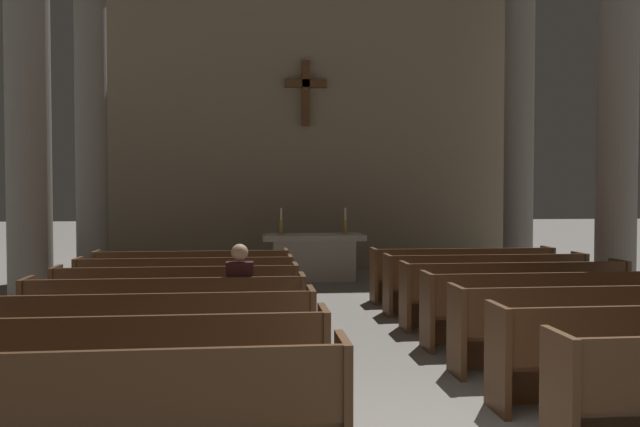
{
  "coord_description": "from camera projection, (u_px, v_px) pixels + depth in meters",
  "views": [
    {
      "loc": [
        -1.39,
        -4.36,
        1.93
      ],
      "look_at": [
        0.0,
        8.48,
        1.5
      ],
      "focal_mm": 36.87,
      "sensor_mm": 36.0,
      "label": 1
    }
  ],
  "objects": [
    {
      "name": "pew_left_row_3",
      "position": [
        153.0,
        338.0,
        6.51
      ],
      "size": [
        3.22,
        0.5,
        0.95
      ],
      "color": "brown",
      "rests_on": "ground"
    },
    {
      "name": "pew_right_row_4",
      "position": [
        551.0,
        309.0,
        8.15
      ],
      "size": [
        3.22,
        0.5,
        0.95
      ],
      "color": "brown",
      "rests_on": "ground"
    },
    {
      "name": "pew_right_row_5",
      "position": [
        515.0,
        294.0,
        9.28
      ],
      "size": [
        3.22,
        0.5,
        0.95
      ],
      "color": "brown",
      "rests_on": "ground"
    },
    {
      "name": "pew_left_row_1",
      "position": [
        102.0,
        416.0,
        4.24
      ],
      "size": [
        3.22,
        0.5,
        0.95
      ],
      "color": "brown",
      "rests_on": "ground"
    },
    {
      "name": "pew_right_row_7",
      "position": [
        462.0,
        274.0,
        11.55
      ],
      "size": [
        3.22,
        0.5,
        0.95
      ],
      "color": "brown",
      "rests_on": "ground"
    },
    {
      "name": "pew_right_row_3",
      "position": [
        600.0,
        327.0,
        7.01
      ],
      "size": [
        3.22,
        0.5,
        0.95
      ],
      "color": "brown",
      "rests_on": "ground"
    },
    {
      "name": "column_left_third",
      "position": [
        91.0,
        131.0,
        13.84
      ],
      "size": [
        0.98,
        0.98,
        6.59
      ],
      "color": "gray",
      "rests_on": "ground"
    },
    {
      "name": "apse_with_cross",
      "position": [
        305.0,
        111.0,
        16.3
      ],
      "size": [
        10.43,
        0.44,
        7.89
      ],
      "color": "gray",
      "rests_on": "ground"
    },
    {
      "name": "pew_left_row_5",
      "position": [
        178.0,
        300.0,
        8.78
      ],
      "size": [
        3.22,
        0.5,
        0.95
      ],
      "color": "brown",
      "rests_on": "ground"
    },
    {
      "name": "pew_left_row_6",
      "position": [
        186.0,
        288.0,
        9.91
      ],
      "size": [
        3.22,
        0.5,
        0.95
      ],
      "color": "brown",
      "rests_on": "ground"
    },
    {
      "name": "pew_left_row_4",
      "position": [
        167.0,
        316.0,
        7.64
      ],
      "size": [
        3.22,
        0.5,
        0.95
      ],
      "color": "brown",
      "rests_on": "ground"
    },
    {
      "name": "lone_worshipper",
      "position": [
        240.0,
        296.0,
        7.77
      ],
      "size": [
        0.32,
        0.43,
        1.32
      ],
      "color": "#26262B",
      "rests_on": "ground"
    },
    {
      "name": "column_right_third",
      "position": [
        519.0,
        135.0,
        14.85
      ],
      "size": [
        0.98,
        0.98,
        6.59
      ],
      "color": "gray",
      "rests_on": "ground"
    },
    {
      "name": "pew_left_row_7",
      "position": [
        192.0,
        278.0,
        11.05
      ],
      "size": [
        3.22,
        0.5,
        0.95
      ],
      "color": "brown",
      "rests_on": "ground"
    },
    {
      "name": "pew_right_row_6",
      "position": [
        486.0,
        283.0,
        10.42
      ],
      "size": [
        3.22,
        0.5,
        0.95
      ],
      "color": "brown",
      "rests_on": "ground"
    },
    {
      "name": "column_right_second",
      "position": [
        617.0,
        115.0,
        10.89
      ],
      "size": [
        0.98,
        0.98,
        6.59
      ],
      "color": "gray",
      "rests_on": "ground"
    },
    {
      "name": "candlestick_right",
      "position": [
        345.0,
        226.0,
        14.33
      ],
      "size": [
        0.16,
        0.16,
        0.57
      ],
      "color": "#B79338",
      "rests_on": "altar"
    },
    {
      "name": "pew_left_row_2",
      "position": [
        133.0,
        369.0,
        5.38
      ],
      "size": [
        3.22,
        0.5,
        0.95
      ],
      "color": "brown",
      "rests_on": "ground"
    },
    {
      "name": "column_left_second",
      "position": [
        28.0,
        107.0,
        9.88
      ],
      "size": [
        0.98,
        0.98,
        6.59
      ],
      "color": "gray",
      "rests_on": "ground"
    },
    {
      "name": "candlestick_left",
      "position": [
        281.0,
        226.0,
        14.18
      ],
      "size": [
        0.16,
        0.16,
        0.57
      ],
      "color": "#B79338",
      "rests_on": "altar"
    },
    {
      "name": "altar",
      "position": [
        313.0,
        256.0,
        14.28
      ],
      "size": [
        2.2,
        0.9,
        1.01
      ],
      "color": "#BCB7AD",
      "rests_on": "ground"
    }
  ]
}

